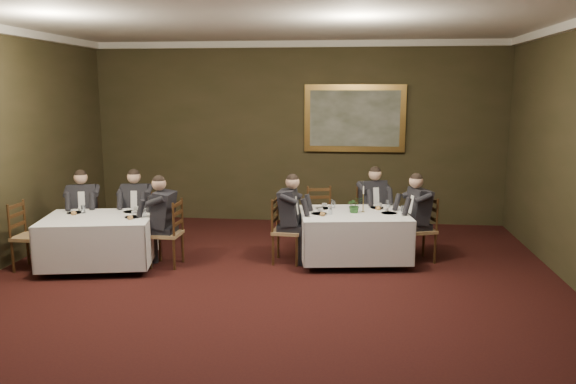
% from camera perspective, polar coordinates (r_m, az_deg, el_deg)
% --- Properties ---
extents(ground, '(10.00, 10.00, 0.00)m').
position_cam_1_polar(ground, '(6.56, -3.40, -12.94)').
color(ground, black).
rests_on(ground, ground).
extents(ceiling, '(8.00, 10.00, 0.10)m').
position_cam_1_polar(ceiling, '(6.09, -3.77, 18.91)').
color(ceiling, silver).
rests_on(ceiling, back_wall).
extents(back_wall, '(8.00, 0.10, 3.50)m').
position_cam_1_polar(back_wall, '(11.02, 0.92, 5.98)').
color(back_wall, '#302D18').
rests_on(back_wall, ground).
extents(crown_molding, '(8.00, 10.00, 0.12)m').
position_cam_1_polar(crown_molding, '(6.08, -3.76, 18.35)').
color(crown_molding, white).
rests_on(crown_molding, back_wall).
extents(table_main, '(1.78, 1.45, 0.67)m').
position_cam_1_polar(table_main, '(8.60, 6.66, -4.14)').
color(table_main, '#311F0D').
rests_on(table_main, ground).
extents(table_second, '(1.76, 1.47, 0.67)m').
position_cam_1_polar(table_second, '(8.72, -18.63, -4.43)').
color(table_second, '#311F0D').
rests_on(table_second, ground).
extents(chair_main_backleft, '(0.51, 0.49, 1.00)m').
position_cam_1_polar(chair_main_backleft, '(9.38, 3.26, -3.90)').
color(chair_main_backleft, '#92734A').
rests_on(chair_main_backleft, ground).
extents(chair_main_backright, '(0.57, 0.56, 1.00)m').
position_cam_1_polar(chair_main_backright, '(9.50, 8.44, -3.82)').
color(chair_main_backright, '#92734A').
rests_on(chair_main_backright, ground).
extents(diner_main_backright, '(0.55, 0.60, 1.35)m').
position_cam_1_polar(diner_main_backright, '(9.43, 8.51, -2.49)').
color(diner_main_backright, black).
rests_on(diner_main_backright, chair_main_backright).
extents(chair_main_endleft, '(0.45, 0.47, 1.00)m').
position_cam_1_polar(chair_main_endleft, '(8.55, -0.16, -5.30)').
color(chair_main_endleft, '#92734A').
rests_on(chair_main_endleft, ground).
extents(diner_main_endleft, '(0.51, 0.44, 1.35)m').
position_cam_1_polar(diner_main_endleft, '(8.49, -0.08, -3.82)').
color(diner_main_endleft, black).
rests_on(diner_main_endleft, chair_main_endleft).
extents(chair_main_endright, '(0.54, 0.55, 1.00)m').
position_cam_1_polar(chair_main_endright, '(8.85, 13.18, -5.03)').
color(chair_main_endright, '#92734A').
rests_on(chair_main_endright, ground).
extents(diner_main_endright, '(0.58, 0.54, 1.35)m').
position_cam_1_polar(diner_main_endright, '(8.79, 13.18, -3.60)').
color(diner_main_endright, black).
rests_on(diner_main_endright, chair_main_endright).
extents(chair_sec_backleft, '(0.55, 0.54, 1.00)m').
position_cam_1_polar(chair_sec_backleft, '(9.61, -19.89, -4.17)').
color(chair_sec_backleft, '#92734A').
rests_on(chair_sec_backleft, ground).
extents(diner_sec_backleft, '(0.53, 0.58, 1.35)m').
position_cam_1_polar(diner_sec_backleft, '(9.54, -19.98, -2.86)').
color(diner_sec_backleft, black).
rests_on(diner_sec_backleft, chair_sec_backleft).
extents(chair_sec_backright, '(0.48, 0.46, 1.00)m').
position_cam_1_polar(chair_sec_backright, '(9.42, -14.96, -4.17)').
color(chair_sec_backright, '#92734A').
rests_on(chair_sec_backright, ground).
extents(diner_sec_backright, '(0.45, 0.52, 1.35)m').
position_cam_1_polar(diner_sec_backright, '(9.36, -15.05, -2.84)').
color(diner_sec_backright, black).
rests_on(diner_sec_backright, chair_sec_backright).
extents(chair_sec_endright, '(0.43, 0.45, 1.00)m').
position_cam_1_polar(chair_sec_endright, '(8.57, -12.15, -5.49)').
color(chair_sec_endright, '#92734A').
rests_on(chair_sec_endright, ground).
extents(diner_sec_endright, '(0.49, 0.43, 1.35)m').
position_cam_1_polar(diner_sec_endright, '(8.52, -12.28, -4.01)').
color(diner_sec_endright, black).
rests_on(diner_sec_endright, chair_sec_endright).
extents(chair_sec_endleft, '(0.42, 0.44, 1.00)m').
position_cam_1_polar(chair_sec_endleft, '(9.04, -24.65, -5.39)').
color(chair_sec_endleft, '#92734A').
rests_on(chair_sec_endleft, ground).
extents(centerpiece, '(0.28, 0.26, 0.26)m').
position_cam_1_polar(centerpiece, '(8.50, 6.79, -1.24)').
color(centerpiece, '#2D5926').
rests_on(centerpiece, table_main).
extents(candlestick, '(0.06, 0.06, 0.41)m').
position_cam_1_polar(candlestick, '(8.56, 7.65, -1.02)').
color(candlestick, '#AD8F35').
rests_on(candlestick, table_main).
extents(place_setting_table_main, '(0.33, 0.31, 0.14)m').
position_cam_1_polar(place_setting_table_main, '(8.81, 3.94, -1.42)').
color(place_setting_table_main, white).
rests_on(place_setting_table_main, table_main).
extents(place_setting_table_second, '(0.33, 0.32, 0.14)m').
position_cam_1_polar(place_setting_table_second, '(9.05, -20.46, -1.75)').
color(place_setting_table_second, white).
rests_on(place_setting_table_second, table_second).
extents(painting, '(1.92, 0.09, 1.28)m').
position_cam_1_polar(painting, '(10.88, 6.79, 7.44)').
color(painting, '#E1B052').
rests_on(painting, back_wall).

